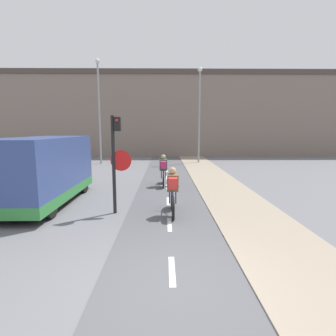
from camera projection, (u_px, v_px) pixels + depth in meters
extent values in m
plane|color=slate|center=(173.00, 287.00, 4.57)|extent=(120.00, 120.00, 0.00)
cube|color=#56565B|center=(173.00, 286.00, 4.57)|extent=(2.73, 60.00, 0.02)
cube|color=white|center=(172.00, 271.00, 5.06)|extent=(0.12, 1.10, 0.00)
cube|color=white|center=(169.00, 224.00, 7.54)|extent=(0.12, 1.10, 0.00)
cube|color=white|center=(168.00, 201.00, 10.01)|extent=(0.12, 1.10, 0.00)
cube|color=white|center=(167.00, 187.00, 12.48)|extent=(0.12, 1.10, 0.00)
cube|color=white|center=(167.00, 177.00, 14.96)|extent=(0.12, 1.10, 0.00)
cube|color=white|center=(167.00, 171.00, 17.43)|extent=(0.12, 1.10, 0.00)
cube|color=white|center=(166.00, 166.00, 19.90)|extent=(0.12, 1.10, 0.00)
cube|color=gray|center=(318.00, 285.00, 4.60)|extent=(2.40, 60.00, 0.05)
cube|color=slate|center=(166.00, 117.00, 28.58)|extent=(60.00, 5.00, 8.12)
cube|color=#473D38|center=(166.00, 76.00, 27.95)|extent=(60.00, 5.20, 0.50)
cylinder|color=black|center=(114.00, 165.00, 8.43)|extent=(0.11, 0.11, 3.17)
cube|color=black|center=(117.00, 124.00, 8.24)|extent=(0.20, 0.20, 0.44)
sphere|color=red|center=(117.00, 120.00, 8.11)|extent=(0.09, 0.09, 0.09)
cone|color=red|center=(121.00, 161.00, 8.40)|extent=(0.67, 0.01, 0.67)
cone|color=silver|center=(121.00, 161.00, 8.41)|extent=(0.60, 0.02, 0.60)
cylinder|color=gray|center=(99.00, 114.00, 20.75)|extent=(0.14, 0.14, 7.87)
sphere|color=silver|center=(97.00, 61.00, 20.16)|extent=(0.36, 0.36, 0.36)
cylinder|color=gray|center=(199.00, 118.00, 21.29)|extent=(0.14, 0.14, 7.35)
sphere|color=silver|center=(200.00, 69.00, 20.74)|extent=(0.36, 0.36, 0.36)
cylinder|color=black|center=(173.00, 208.00, 7.95)|extent=(0.07, 0.71, 0.71)
cylinder|color=black|center=(172.00, 199.00, 9.00)|extent=(0.07, 0.71, 0.71)
cylinder|color=navy|center=(172.00, 196.00, 8.65)|extent=(0.04, 0.68, 0.44)
cylinder|color=navy|center=(173.00, 200.00, 8.16)|extent=(0.04, 0.35, 0.47)
cylinder|color=navy|center=(173.00, 191.00, 8.46)|extent=(0.04, 0.98, 0.07)
cylinder|color=navy|center=(173.00, 207.00, 8.15)|extent=(0.04, 0.41, 0.05)
cylinder|color=black|center=(172.00, 187.00, 8.94)|extent=(0.46, 0.03, 0.03)
cube|color=brown|center=(173.00, 183.00, 8.30)|extent=(0.36, 0.31, 0.59)
sphere|color=tan|center=(173.00, 171.00, 8.28)|extent=(0.22, 0.22, 0.22)
cylinder|color=#232328|center=(170.00, 197.00, 8.33)|extent=(0.04, 0.07, 0.45)
cylinder|color=#232328|center=(176.00, 197.00, 8.33)|extent=(0.04, 0.07, 0.45)
cube|color=red|center=(173.00, 183.00, 8.12)|extent=(0.28, 0.23, 0.39)
cylinder|color=black|center=(163.00, 181.00, 12.29)|extent=(0.07, 0.70, 0.70)
cylinder|color=black|center=(163.00, 177.00, 13.33)|extent=(0.07, 0.70, 0.70)
cylinder|color=navy|center=(163.00, 174.00, 12.98)|extent=(0.04, 0.68, 0.43)
cylinder|color=navy|center=(163.00, 176.00, 12.50)|extent=(0.04, 0.35, 0.46)
cylinder|color=navy|center=(163.00, 170.00, 12.79)|extent=(0.04, 0.98, 0.07)
cylinder|color=navy|center=(163.00, 180.00, 12.49)|extent=(0.04, 0.40, 0.05)
cylinder|color=black|center=(163.00, 168.00, 13.27)|extent=(0.46, 0.03, 0.03)
cube|color=#235B33|center=(163.00, 165.00, 12.63)|extent=(0.36, 0.31, 0.59)
sphere|color=tan|center=(163.00, 157.00, 12.62)|extent=(0.22, 0.22, 0.22)
cylinder|color=#232328|center=(161.00, 174.00, 12.66)|extent=(0.04, 0.07, 0.44)
cylinder|color=#232328|center=(165.00, 174.00, 12.67)|extent=(0.04, 0.07, 0.44)
cube|color=#DB286B|center=(163.00, 165.00, 12.45)|extent=(0.28, 0.23, 0.39)
cube|color=#334784|center=(44.00, 168.00, 9.59)|extent=(2.02, 5.22, 2.21)
cube|color=#33843D|center=(46.00, 192.00, 9.73)|extent=(2.03, 5.23, 0.36)
cube|color=black|center=(69.00, 151.00, 12.10)|extent=(1.81, 0.04, 0.70)
cylinder|color=black|center=(42.00, 185.00, 11.41)|extent=(0.18, 0.70, 0.70)
cylinder|color=black|center=(84.00, 185.00, 11.43)|extent=(0.18, 0.70, 0.70)
cylinder|color=black|center=(51.00, 207.00, 8.07)|extent=(0.18, 0.70, 0.70)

